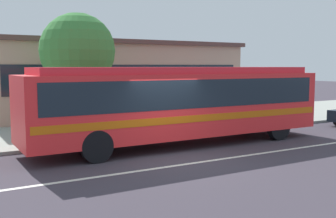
% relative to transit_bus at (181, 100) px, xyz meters
% --- Properties ---
extents(ground_plane, '(120.00, 120.00, 0.00)m').
position_rel_transit_bus_xyz_m(ground_plane, '(-1.37, -1.83, -1.67)').
color(ground_plane, '#3C3640').
extents(sidewalk_slab, '(60.00, 8.00, 0.12)m').
position_rel_transit_bus_xyz_m(sidewalk_slab, '(-1.37, 5.35, -1.61)').
color(sidewalk_slab, '#9A9D93').
rests_on(sidewalk_slab, ground_plane).
extents(lane_stripe_center, '(56.00, 0.16, 0.01)m').
position_rel_transit_bus_xyz_m(lane_stripe_center, '(-1.37, -2.63, -1.67)').
color(lane_stripe_center, silver).
rests_on(lane_stripe_center, ground_plane).
extents(transit_bus, '(11.49, 2.52, 2.88)m').
position_rel_transit_bus_xyz_m(transit_bus, '(0.00, 0.00, 0.00)').
color(transit_bus, red).
rests_on(transit_bus, ground_plane).
extents(pedestrian_waiting_near_sign, '(0.41, 0.41, 1.59)m').
position_rel_transit_bus_xyz_m(pedestrian_waiting_near_sign, '(4.18, 2.60, -0.63)').
color(pedestrian_waiting_near_sign, '#725C55').
rests_on(pedestrian_waiting_near_sign, sidewalk_slab).
extents(bus_stop_sign, '(0.12, 0.44, 2.38)m').
position_rel_transit_bus_xyz_m(bus_stop_sign, '(4.59, 2.09, -0.02)').
color(bus_stop_sign, gray).
rests_on(bus_stop_sign, sidewalk_slab).
extents(street_tree_near_stop, '(3.24, 3.24, 5.07)m').
position_rel_transit_bus_xyz_m(street_tree_near_stop, '(-2.41, 4.57, 1.88)').
color(street_tree_near_stop, brown).
rests_on(street_tree_near_stop, sidewalk_slab).
extents(station_building, '(15.03, 8.55, 4.34)m').
position_rel_transit_bus_xyz_m(station_building, '(1.52, 11.24, 0.50)').
color(station_building, tan).
rests_on(station_building, ground_plane).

